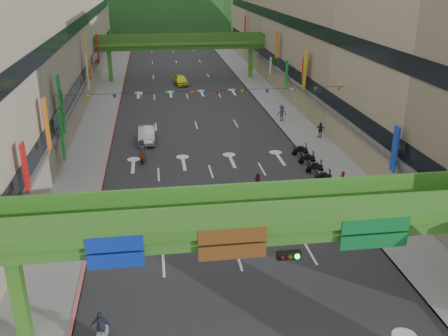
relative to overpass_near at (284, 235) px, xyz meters
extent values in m
cube|color=#28282B|center=(-0.93, 44.62, -5.20)|extent=(18.00, 140.00, 0.02)
cube|color=gray|center=(-11.93, 44.62, -5.13)|extent=(4.00, 140.00, 0.15)
cube|color=gray|center=(10.07, 44.62, -5.13)|extent=(4.00, 140.00, 0.15)
cube|color=#CC5959|center=(-10.03, 44.62, -5.12)|extent=(0.20, 140.00, 0.18)
cube|color=gray|center=(8.17, 44.62, -5.12)|extent=(0.20, 140.00, 0.18)
cube|color=#9E937F|center=(-19.93, 44.62, 4.29)|extent=(12.00, 95.00, 19.00)
cube|color=black|center=(-13.88, 44.62, -1.01)|extent=(0.08, 90.25, 1.40)
cube|color=black|center=(-13.88, 44.62, 4.99)|extent=(0.08, 90.25, 1.40)
cube|color=gray|center=(18.07, 44.62, 4.29)|extent=(12.00, 95.00, 19.00)
cube|color=black|center=(12.02, 44.62, -1.01)|extent=(0.08, 90.25, 1.40)
cube|color=black|center=(12.02, 44.62, 4.99)|extent=(0.08, 90.25, 1.40)
cube|color=#4C9E2D|center=(-0.93, 0.62, 0.54)|extent=(28.00, 2.20, 0.50)
cube|color=#387223|center=(-0.93, 0.62, -0.06)|extent=(28.00, 1.76, 0.70)
cube|color=#4C9E2D|center=(-11.93, 0.62, -2.81)|extent=(0.60, 0.60, 4.80)
cube|color=#387223|center=(-0.93, -0.42, 1.34)|extent=(28.00, 0.12, 1.10)
cube|color=#387223|center=(-0.93, 1.66, 1.34)|extent=(28.00, 0.12, 1.10)
cube|color=navy|center=(-7.43, -0.46, -0.06)|extent=(2.40, 0.12, 1.50)
cube|color=#593314|center=(-2.43, -0.46, -0.06)|extent=(3.00, 0.12, 1.50)
cube|color=#0C5926|center=(4.07, -0.46, -0.06)|extent=(3.20, 0.12, 1.50)
cube|color=black|center=(0.07, -0.61, -0.71)|extent=(1.10, 0.28, 0.35)
cube|color=#4C9E2D|center=(-0.93, 59.62, 0.54)|extent=(28.00, 2.20, 0.50)
cube|color=#387223|center=(-0.93, 59.62, -0.06)|extent=(28.00, 1.76, 0.70)
cube|color=#4C9E2D|center=(-11.93, 59.62, -2.81)|extent=(0.60, 0.60, 4.80)
cube|color=#4C9E2D|center=(10.07, 59.62, -2.81)|extent=(0.60, 0.60, 4.80)
cube|color=#387223|center=(-0.93, 58.58, 1.34)|extent=(28.00, 0.12, 1.10)
cube|color=#387223|center=(-0.93, 60.66, 1.34)|extent=(28.00, 0.12, 1.10)
ellipsoid|color=#1C4419|center=(-15.93, 154.62, -5.21)|extent=(168.00, 140.00, 112.00)
ellipsoid|color=#1C4419|center=(24.07, 174.62, -5.21)|extent=(208.00, 176.00, 128.00)
cylinder|color=black|center=(-0.93, 24.62, 0.99)|extent=(26.00, 0.03, 0.03)
cone|color=red|center=(-13.43, 24.62, 0.74)|extent=(0.36, 0.36, 0.40)
cone|color=gold|center=(-11.16, 24.62, 0.74)|extent=(0.36, 0.36, 0.40)
cone|color=#193FB2|center=(-8.89, 24.62, 0.74)|extent=(0.36, 0.36, 0.40)
cone|color=silver|center=(-6.61, 24.62, 0.74)|extent=(0.36, 0.36, 0.40)
cone|color=#198C33|center=(-4.34, 24.62, 0.74)|extent=(0.36, 0.36, 0.40)
cone|color=orange|center=(-2.07, 24.62, 0.74)|extent=(0.36, 0.36, 0.40)
cone|color=red|center=(0.20, 24.62, 0.74)|extent=(0.36, 0.36, 0.40)
cone|color=gold|center=(2.48, 24.62, 0.74)|extent=(0.36, 0.36, 0.40)
cone|color=#193FB2|center=(4.75, 24.62, 0.74)|extent=(0.36, 0.36, 0.40)
cone|color=silver|center=(7.02, 24.62, 0.74)|extent=(0.36, 0.36, 0.40)
cone|color=#198C33|center=(9.29, 24.62, 0.74)|extent=(0.36, 0.36, 0.40)
cone|color=orange|center=(11.57, 24.62, 0.74)|extent=(0.36, 0.36, 0.40)
cube|color=black|center=(1.91, 14.39, -4.66)|extent=(0.58, 1.34, 0.35)
cube|color=black|center=(1.91, 14.39, -4.41)|extent=(0.39, 0.60, 0.18)
cube|color=black|center=(2.01, 14.93, -4.16)|extent=(0.55, 0.16, 0.06)
cylinder|color=black|center=(2.01, 14.93, -4.96)|extent=(0.19, 0.51, 0.50)
cylinder|color=black|center=(1.81, 13.85, -4.96)|extent=(0.19, 0.51, 0.50)
imported|color=maroon|center=(1.91, 14.39, -3.92)|extent=(1.03, 0.86, 1.88)
cube|color=gray|center=(-8.43, -0.08, -4.41)|extent=(0.38, 0.59, 0.18)
cube|color=gray|center=(-8.52, 0.47, -4.16)|extent=(0.55, 0.14, 0.06)
cylinder|color=black|center=(-8.52, 0.47, -4.96)|extent=(0.17, 0.51, 0.50)
imported|color=#232937|center=(-8.43, -0.08, -4.06)|extent=(0.98, 0.52, 1.60)
cube|color=maroon|center=(-6.80, 23.83, -4.66)|extent=(0.39, 1.31, 0.35)
cube|color=maroon|center=(-6.80, 23.83, -4.41)|extent=(0.32, 0.56, 0.18)
cube|color=maroon|center=(-6.78, 24.38, -4.16)|extent=(0.55, 0.08, 0.06)
cylinder|color=black|center=(-6.78, 24.38, -4.96)|extent=(0.12, 0.50, 0.50)
cylinder|color=black|center=(-6.81, 23.28, -4.96)|extent=(0.12, 0.50, 0.50)
imported|color=#3B3B41|center=(-6.80, 23.83, -3.95)|extent=(0.91, 0.61, 1.82)
cube|color=black|center=(7.87, 16.93, -4.66)|extent=(1.32, 0.45, 0.35)
cube|color=black|center=(7.87, 16.93, -4.41)|extent=(0.57, 0.34, 0.18)
cube|color=black|center=(8.42, 16.97, -4.16)|extent=(0.10, 0.55, 0.06)
cylinder|color=black|center=(8.42, 16.97, -4.96)|extent=(0.51, 0.14, 0.50)
cylinder|color=black|center=(7.32, 16.89, -4.96)|extent=(0.51, 0.14, 0.50)
cube|color=black|center=(7.87, 19.13, -4.66)|extent=(1.32, 0.45, 0.35)
cube|color=black|center=(7.87, 19.13, -4.41)|extent=(0.57, 0.34, 0.18)
cube|color=black|center=(8.42, 19.17, -4.16)|extent=(0.10, 0.55, 0.06)
cylinder|color=black|center=(8.42, 19.17, -4.96)|extent=(0.51, 0.14, 0.50)
cylinder|color=black|center=(7.32, 19.09, -4.96)|extent=(0.51, 0.14, 0.50)
cube|color=black|center=(7.87, 21.33, -4.66)|extent=(1.32, 0.45, 0.35)
cube|color=black|center=(7.87, 21.33, -4.41)|extent=(0.57, 0.34, 0.18)
cube|color=black|center=(8.42, 21.37, -4.16)|extent=(0.10, 0.55, 0.06)
cylinder|color=black|center=(8.42, 21.37, -4.96)|extent=(0.51, 0.14, 0.50)
cylinder|color=black|center=(7.32, 21.29, -4.96)|extent=(0.51, 0.14, 0.50)
cube|color=black|center=(7.87, 23.53, -4.66)|extent=(1.32, 0.45, 0.35)
cube|color=black|center=(7.87, 23.53, -4.41)|extent=(0.57, 0.34, 0.18)
cube|color=black|center=(8.42, 23.57, -4.16)|extent=(0.10, 0.55, 0.06)
cylinder|color=black|center=(8.42, 23.57, -4.96)|extent=(0.51, 0.14, 0.50)
cylinder|color=black|center=(7.32, 23.49, -4.96)|extent=(0.51, 0.14, 0.50)
imported|color=silver|center=(-6.40, 29.62, -4.43)|extent=(1.67, 4.69, 1.54)
imported|color=yellow|center=(-1.36, 56.08, -4.45)|extent=(2.40, 4.65, 1.51)
imported|color=#B6402D|center=(8.87, 15.19, -4.45)|extent=(0.78, 0.63, 1.51)
imported|color=black|center=(11.27, 28.07, -4.42)|extent=(0.96, 0.88, 1.58)
imported|color=navy|center=(8.87, 34.62, -4.29)|extent=(0.92, 0.67, 1.83)
camera|label=1|loc=(-5.47, -19.07, 11.04)|focal=40.00mm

